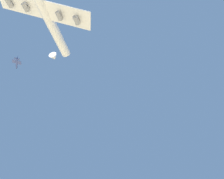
# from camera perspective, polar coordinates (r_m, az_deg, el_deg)

# --- Properties ---
(carrier_jet) EXTENTS (65.05, 59.87, 23.79)m
(carrier_jet) POSITION_cam_1_polar(r_m,az_deg,el_deg) (132.57, -19.39, 21.44)
(carrier_jet) COLOR white
(chase_jet_left_wing) EXTENTS (15.09, 9.07, 4.00)m
(chase_jet_left_wing) POSITION_cam_1_polar(r_m,az_deg,el_deg) (206.35, -26.55, 7.08)
(chase_jet_left_wing) COLOR #38478C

